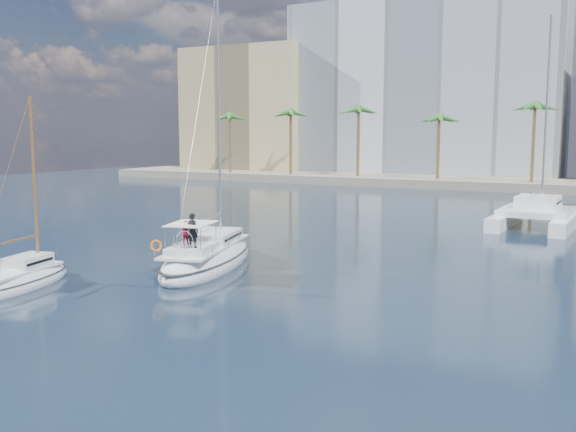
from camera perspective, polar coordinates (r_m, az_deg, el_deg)
The scene contains 10 objects.
ground at distance 35.36m, azimuth -1.24°, elevation -5.02°, with size 160.00×160.00×0.00m, color black.
quay at distance 93.04m, azimuth 17.12°, elevation 2.83°, with size 120.00×14.00×1.20m, color gray.
building_modern at distance 107.34m, azimuth 12.17°, elevation 10.74°, with size 42.00×16.00×28.00m, color silver.
building_tan_left at distance 115.31m, azimuth -3.14°, elevation 9.17°, with size 22.00×14.00×22.00m, color tan.
palm_left at distance 100.90m, azimuth -2.69°, elevation 9.00°, with size 3.60×3.60×12.30m.
palm_centre at distance 88.87m, azimuth 16.89°, elevation 8.88°, with size 3.60×3.60×12.30m.
main_sloop at distance 36.94m, azimuth -7.16°, elevation -3.70°, with size 6.41×11.92×16.88m.
small_sloop at distance 34.52m, azimuth -22.68°, elevation -5.26°, with size 3.44×7.23×9.99m.
catamaran at distance 55.78m, azimuth 21.28°, elevation 0.27°, with size 6.41×11.90×16.97m.
seagull at distance 39.63m, azimuth -9.67°, elevation -2.48°, with size 1.02×0.44×0.19m.
Camera 1 is at (16.57, -30.27, 7.68)m, focal length 40.00 mm.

